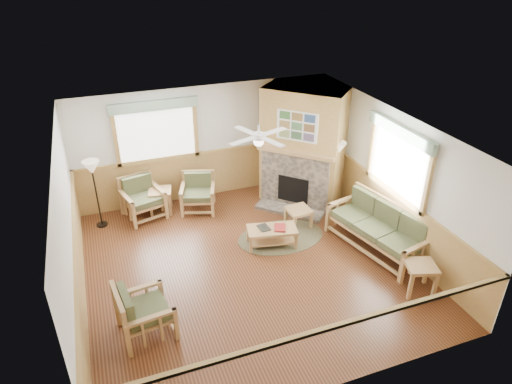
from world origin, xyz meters
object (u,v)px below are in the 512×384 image
object	(u,v)px
floor_lamp_right	(335,177)
end_table_sofa	(419,278)
armchair_left	(145,310)
footstool	(298,217)
armchair_back_left	(143,198)
end_table_chairs	(161,201)
sofa	(377,228)
floor_lamp_left	(96,194)
armchair_back_right	(198,193)
coffee_table	(272,237)

from	to	relation	value
floor_lamp_right	end_table_sofa	bearing A→B (deg)	-89.43
armchair_left	footstool	bearing A→B (deg)	-68.07
armchair_back_left	armchair_left	world-z (taller)	armchair_back_left
armchair_back_left	end_table_chairs	world-z (taller)	armchair_back_left
footstool	armchair_left	bearing A→B (deg)	-150.69
sofa	armchair_back_left	distance (m)	5.05
end_table_chairs	floor_lamp_left	size ratio (longest dim) A/B	0.36
armchair_back_left	armchair_back_right	xyz separation A→B (m)	(1.21, -0.13, -0.04)
end_table_sofa	sofa	bearing A→B (deg)	89.23
armchair_back_right	floor_lamp_left	xyz separation A→B (m)	(-2.15, 0.08, 0.35)
armchair_back_right	end_table_sofa	size ratio (longest dim) A/B	1.48
footstool	floor_lamp_left	xyz separation A→B (m)	(-4.01, 1.51, 0.56)
armchair_back_left	armchair_left	distance (m)	3.59
coffee_table	end_table_chairs	size ratio (longest dim) A/B	1.77
armchair_back_right	end_table_chairs	world-z (taller)	armchair_back_right
footstool	end_table_sofa	bearing A→B (deg)	-68.14
end_table_sofa	coffee_table	bearing A→B (deg)	130.65
coffee_table	armchair_back_right	bearing A→B (deg)	130.95
sofa	armchair_back_left	bearing A→B (deg)	-137.67
coffee_table	end_table_sofa	size ratio (longest dim) A/B	1.74
end_table_sofa	floor_lamp_right	world-z (taller)	floor_lamp_right
coffee_table	floor_lamp_left	world-z (taller)	floor_lamp_left
end_table_sofa	footstool	world-z (taller)	end_table_sofa
floor_lamp_left	floor_lamp_right	xyz separation A→B (m)	(5.05, -1.14, 0.06)
end_table_sofa	floor_lamp_right	distance (m)	3.09
armchair_left	end_table_chairs	bearing A→B (deg)	-20.86
coffee_table	footstool	size ratio (longest dim) A/B	2.05
footstool	floor_lamp_right	size ratio (longest dim) A/B	0.29
coffee_table	end_table_sofa	bearing A→B (deg)	-37.22
sofa	floor_lamp_right	world-z (taller)	floor_lamp_right
armchair_left	end_table_sofa	size ratio (longest dim) A/B	1.57
floor_lamp_left	coffee_table	bearing A→B (deg)	-31.82
armchair_back_left	floor_lamp_right	xyz separation A→B (m)	(4.11, -1.19, 0.38)
floor_lamp_left	footstool	bearing A→B (deg)	-20.64
sofa	end_table_sofa	bearing A→B (deg)	-13.89
end_table_chairs	end_table_sofa	bearing A→B (deg)	-48.84
sofa	coffee_table	size ratio (longest dim) A/B	2.09
end_table_sofa	armchair_back_right	bearing A→B (deg)	125.57
armchair_back_left	footstool	world-z (taller)	armchair_back_left
coffee_table	sofa	bearing A→B (deg)	-11.40
sofa	armchair_back_left	xyz separation A→B (m)	(-4.16, 2.86, -0.02)
armchair_back_right	footstool	size ratio (longest dim) A/B	1.75
end_table_chairs	armchair_back_right	bearing A→B (deg)	-13.32
armchair_back_left	end_table_sofa	bearing A→B (deg)	-60.10
armchair_back_right	coffee_table	distance (m)	2.19
end_table_chairs	footstool	xyz separation A→B (m)	(2.68, -1.63, -0.07)
armchair_back_right	armchair_left	bearing A→B (deg)	-98.11
end_table_sofa	floor_lamp_left	xyz separation A→B (m)	(-5.08, 4.18, 0.49)
coffee_table	end_table_chairs	xyz separation A→B (m)	(-1.87, 2.10, 0.08)
floor_lamp_left	floor_lamp_right	world-z (taller)	floor_lamp_right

